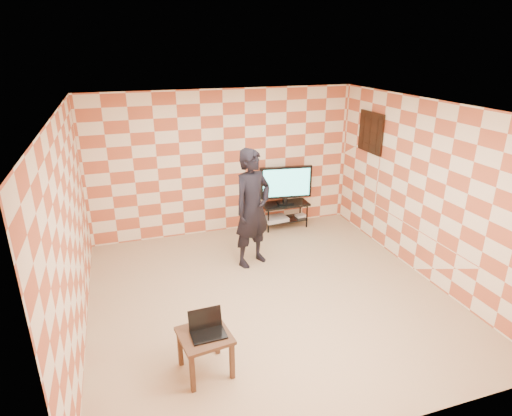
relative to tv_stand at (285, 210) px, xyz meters
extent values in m
plane|color=tan|center=(-1.14, -2.26, -0.36)|extent=(5.00, 5.00, 0.00)
cube|color=beige|center=(-1.14, 0.24, 0.99)|extent=(5.00, 0.02, 2.70)
cube|color=beige|center=(-1.14, -4.76, 0.99)|extent=(5.00, 0.02, 2.70)
cube|color=beige|center=(-3.64, -2.26, 0.99)|extent=(0.02, 5.00, 2.70)
cube|color=beige|center=(1.36, -2.26, 0.99)|extent=(0.02, 5.00, 2.70)
cube|color=white|center=(-1.14, -2.26, 2.34)|extent=(5.00, 5.00, 0.02)
cube|color=black|center=(1.33, -0.71, 1.59)|extent=(0.04, 0.72, 0.72)
cube|color=black|center=(1.33, -0.71, 1.59)|extent=(0.04, 0.03, 0.68)
cube|color=black|center=(1.33, -0.71, 1.59)|extent=(0.04, 0.68, 0.03)
cube|color=black|center=(0.00, 0.00, 0.12)|extent=(0.92, 0.41, 0.04)
cube|color=black|center=(0.00, 0.00, -0.20)|extent=(0.83, 0.37, 0.03)
cylinder|color=black|center=(-0.41, -0.17, -0.11)|extent=(0.03, 0.03, 0.50)
cylinder|color=black|center=(-0.41, 0.17, -0.11)|extent=(0.03, 0.03, 0.50)
cylinder|color=black|center=(0.41, -0.17, -0.11)|extent=(0.03, 0.03, 0.50)
cylinder|color=black|center=(0.41, 0.17, -0.11)|extent=(0.03, 0.03, 0.50)
cube|color=black|center=(0.00, 0.00, 0.15)|extent=(0.33, 0.23, 0.03)
cube|color=black|center=(0.00, 0.00, 0.21)|extent=(0.08, 0.06, 0.09)
cube|color=black|center=(0.00, 0.00, 0.57)|extent=(1.03, 0.20, 0.63)
cube|color=#49D6CD|center=(0.00, -0.04, 0.57)|extent=(0.91, 0.13, 0.54)
cube|color=#AEAEB0|center=(-0.21, -0.04, -0.15)|extent=(0.48, 0.36, 0.07)
cube|color=silver|center=(0.34, 0.00, -0.17)|extent=(0.21, 0.17, 0.04)
cube|color=#3A2617|center=(-2.33, -3.48, 0.12)|extent=(0.60, 0.60, 0.04)
cube|color=#3A2617|center=(-2.52, -3.74, -0.13)|extent=(0.05, 0.05, 0.46)
cube|color=#3A2617|center=(-2.58, -3.29, -0.13)|extent=(0.05, 0.05, 0.46)
cube|color=#3A2617|center=(-2.08, -3.67, -0.13)|extent=(0.05, 0.05, 0.46)
cube|color=#3A2617|center=(-2.14, -3.23, -0.13)|extent=(0.05, 0.05, 0.46)
cube|color=black|center=(-2.29, -3.51, 0.15)|extent=(0.38, 0.28, 0.02)
cube|color=black|center=(-2.30, -3.38, 0.27)|extent=(0.37, 0.08, 0.24)
imported|color=black|center=(-1.06, -1.22, 0.61)|extent=(0.84, 0.72, 1.95)
camera|label=1|loc=(-2.99, -7.29, 3.09)|focal=30.00mm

